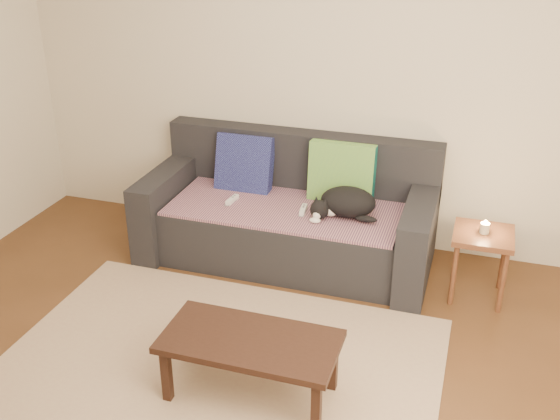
% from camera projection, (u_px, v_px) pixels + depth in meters
% --- Properties ---
extents(ground, '(4.50, 4.50, 0.00)m').
position_uv_depth(ground, '(205.00, 387.00, 3.61)').
color(ground, brown).
rests_on(ground, ground).
extents(back_wall, '(4.50, 0.04, 2.60)m').
position_uv_depth(back_wall, '(307.00, 72.00, 4.77)').
color(back_wall, beige).
rests_on(back_wall, ground).
extents(sofa, '(2.10, 0.94, 0.87)m').
position_uv_depth(sofa, '(289.00, 218.00, 4.83)').
color(sofa, '#232328').
rests_on(sofa, ground).
extents(throw_blanket, '(1.66, 0.74, 0.02)m').
position_uv_depth(throw_blanket, '(285.00, 208.00, 4.70)').
color(throw_blanket, '#442648').
rests_on(throw_blanket, sofa).
extents(cushion_navy, '(0.43, 0.22, 0.45)m').
position_uv_depth(cushion_navy, '(245.00, 163.00, 4.95)').
color(cushion_navy, '#130F43').
rests_on(cushion_navy, throw_blanket).
extents(cushion_green, '(0.48, 0.17, 0.49)m').
position_uv_depth(cushion_green, '(342.00, 175.00, 4.74)').
color(cushion_green, '#0D5856').
rests_on(cushion_green, throw_blanket).
extents(cat, '(0.47, 0.34, 0.20)m').
position_uv_depth(cat, '(346.00, 203.00, 4.53)').
color(cat, black).
rests_on(cat, throw_blanket).
extents(wii_remote_a, '(0.05, 0.15, 0.03)m').
position_uv_depth(wii_remote_a, '(232.00, 200.00, 4.77)').
color(wii_remote_a, white).
rests_on(wii_remote_a, throw_blanket).
extents(wii_remote_b, '(0.05, 0.15, 0.03)m').
position_uv_depth(wii_remote_b, '(303.00, 210.00, 4.62)').
color(wii_remote_b, white).
rests_on(wii_remote_b, throw_blanket).
extents(side_table, '(0.38, 0.38, 0.48)m').
position_uv_depth(side_table, '(482.00, 244.00, 4.28)').
color(side_table, brown).
rests_on(side_table, ground).
extents(candle, '(0.06, 0.06, 0.09)m').
position_uv_depth(candle, '(485.00, 228.00, 4.23)').
color(candle, beige).
rests_on(candle, side_table).
extents(rug, '(2.50, 1.80, 0.01)m').
position_uv_depth(rug, '(216.00, 370.00, 3.74)').
color(rug, tan).
rests_on(rug, ground).
extents(coffee_table, '(0.93, 0.46, 0.37)m').
position_uv_depth(coffee_table, '(250.00, 346.00, 3.42)').
color(coffee_table, black).
rests_on(coffee_table, rug).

